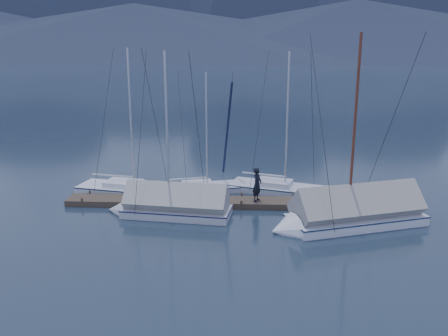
{
  "coord_description": "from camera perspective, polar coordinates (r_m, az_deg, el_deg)",
  "views": [
    {
      "loc": [
        1.26,
        -23.63,
        8.93
      ],
      "look_at": [
        0.0,
        2.0,
        2.2
      ],
      "focal_mm": 38.0,
      "sensor_mm": 36.0,
      "label": 1
    }
  ],
  "objects": [
    {
      "name": "ground",
      "position": [
        25.29,
        -0.22,
        -5.98
      ],
      "size": [
        1000.0,
        1000.0,
        0.0
      ],
      "primitive_type": "plane",
      "color": "black",
      "rests_on": "ground"
    },
    {
      "name": "dock",
      "position": [
        27.14,
        0.0,
        -4.27
      ],
      "size": [
        18.0,
        1.5,
        0.54
      ],
      "color": "#382D23",
      "rests_on": "ground"
    },
    {
      "name": "mooring_posts",
      "position": [
        27.09,
        -1.06,
        -3.77
      ],
      "size": [
        15.12,
        1.52,
        0.35
      ],
      "color": "#382D23",
      "rests_on": "ground"
    },
    {
      "name": "sailboat_open_left",
      "position": [
        29.42,
        -9.81,
        -2.85
      ],
      "size": [
        7.52,
        3.58,
        9.6
      ],
      "color": "silver",
      "rests_on": "ground"
    },
    {
      "name": "sailboat_open_mid",
      "position": [
        29.73,
        -1.24,
        -2.5
      ],
      "size": [
        6.35,
        3.36,
        8.08
      ],
      "color": "silver",
      "rests_on": "ground"
    },
    {
      "name": "sailboat_open_right",
      "position": [
        29.4,
        8.26,
        -2.81
      ],
      "size": [
        7.36,
        4.11,
        9.38
      ],
      "color": "silver",
      "rests_on": "ground"
    },
    {
      "name": "sailboat_covered_near",
      "position": [
        24.8,
        14.39,
        -5.6
      ],
      "size": [
        8.45,
        4.93,
        10.51
      ],
      "color": "white",
      "rests_on": "ground"
    },
    {
      "name": "sailboat_covered_far",
      "position": [
        25.66,
        -6.87,
        -4.68
      ],
      "size": [
        6.97,
        3.05,
        9.49
      ],
      "color": "#B8BDC5",
      "rests_on": "ground"
    },
    {
      "name": "person",
      "position": [
        26.62,
        4.01,
        -1.99
      ],
      "size": [
        0.71,
        0.83,
        1.93
      ],
      "primitive_type": "imported",
      "rotation": [
        0.0,
        0.0,
        1.16
      ],
      "color": "black",
      "rests_on": "dock"
    }
  ]
}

